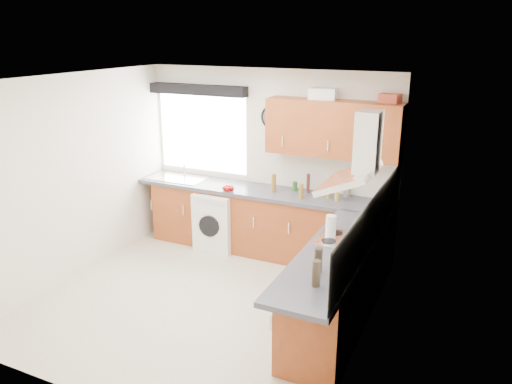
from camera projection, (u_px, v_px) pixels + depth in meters
The scene contains 34 objects.
ground_plane at pixel (205, 300), 5.75m from camera, with size 3.60×3.60×0.00m, color beige.
ceiling at pixel (197, 79), 4.98m from camera, with size 3.60×3.60×0.02m, color white.
wall_back at pixel (269, 160), 6.92m from camera, with size 3.60×0.02×2.50m, color silver.
wall_front at pixel (80, 265), 3.81m from camera, with size 3.60×0.02×2.50m, color silver.
wall_left at pixel (75, 178), 6.09m from camera, with size 0.02×3.60×2.50m, color silver.
wall_right at pixel (368, 224), 4.64m from camera, with size 0.02×3.60×2.50m, color silver.
window at pixel (202, 133), 7.24m from camera, with size 1.40×0.02×1.10m, color white.
window_blind at pixel (198, 90), 6.97m from camera, with size 1.50×0.18×0.14m, color black.
splashback at pixel (374, 220), 4.92m from camera, with size 0.01×3.00×0.54m, color white.
base_cab_back at pixel (253, 221), 6.96m from camera, with size 3.00×0.58×0.86m, color brown.
base_cab_corner at pixel (367, 241), 6.31m from camera, with size 0.60×0.60×0.86m, color brown.
base_cab_right at pixel (338, 288), 5.14m from camera, with size 0.58×2.10×0.86m, color brown.
worktop_back at pixel (260, 191), 6.77m from camera, with size 3.60×0.62×0.05m, color #35353B.
worktop_right at pixel (335, 254), 4.87m from camera, with size 0.62×2.42×0.05m, color #35353B.
sink at pixel (177, 175), 7.29m from camera, with size 0.84×0.46×0.10m, color silver, non-canonical shape.
oven at pixel (341, 282), 5.27m from camera, with size 0.56×0.58×0.85m, color black.
hob_plate at pixel (343, 240), 5.12m from camera, with size 0.52×0.52×0.01m, color silver.
extractor_hood at pixel (358, 160), 4.82m from camera, with size 0.52×0.78×0.66m, color silver, non-canonical shape.
upper_cabinets at pixel (333, 129), 6.22m from camera, with size 1.70×0.35×0.70m, color brown.
washing_machine at pixel (219, 220), 7.07m from camera, with size 0.57×0.55×0.83m, color white.
wall_clock at pixel (272, 118), 6.70m from camera, with size 0.33×0.33×0.04m, color black.
casserole at pixel (323, 94), 6.21m from camera, with size 0.33×0.24×0.14m, color white.
storage_box at pixel (390, 98), 5.91m from camera, with size 0.23×0.19×0.11m, color #BC4730.
utensil_pot at pixel (347, 192), 6.45m from camera, with size 0.09×0.09×0.13m, color slate.
kitchen_roll at pixel (331, 226), 5.18m from camera, with size 0.11×0.11×0.23m, color white.
tomato_cluster at pixel (228, 188), 6.73m from camera, with size 0.14×0.14×0.06m, color #C10605, non-canonical shape.
jar_0 at pixel (301, 191), 6.38m from camera, with size 0.06×0.06×0.20m, color olive.
jar_1 at pixel (308, 183), 6.61m from camera, with size 0.04×0.04×0.25m, color #4F211C.
jar_2 at pixel (337, 191), 6.28m from camera, with size 0.05×0.05×0.25m, color #A88F3A.
jar_3 at pixel (274, 183), 6.64m from camera, with size 0.06×0.06×0.25m, color brown.
jar_4 at pixel (295, 186), 6.71m from camera, with size 0.06×0.06×0.12m, color #214F1C.
jar_5 at pixel (329, 191), 6.37m from camera, with size 0.05×0.05×0.21m, color olive.
bottle_0 at pixel (316, 273), 4.17m from camera, with size 0.07×0.07×0.23m, color #352C1D.
bottle_1 at pixel (318, 260), 4.41m from camera, with size 0.07×0.07×0.23m, color black.
Camera 1 is at (2.68, -4.36, 2.95)m, focal length 35.00 mm.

